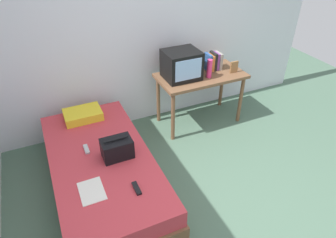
{
  "coord_description": "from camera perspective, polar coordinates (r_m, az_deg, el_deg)",
  "views": [
    {
      "loc": [
        -1.23,
        -1.55,
        2.5
      ],
      "look_at": [
        -0.07,
        0.99,
        0.58
      ],
      "focal_mm": 32.29,
      "sensor_mm": 36.0,
      "label": 1
    }
  ],
  "objects": [
    {
      "name": "desk",
      "position": [
        4.09,
        6.19,
        7.17
      ],
      "size": [
        1.16,
        0.6,
        0.73
      ],
      "color": "brown",
      "rests_on": "ground"
    },
    {
      "name": "pillow",
      "position": [
        3.71,
        -15.77,
        0.81
      ],
      "size": [
        0.43,
        0.31,
        0.1
      ],
      "primitive_type": "cube",
      "color": "yellow",
      "rests_on": "bed"
    },
    {
      "name": "remote_dark",
      "position": [
        2.75,
        -5.94,
        -12.85
      ],
      "size": [
        0.04,
        0.16,
        0.02
      ],
      "primitive_type": "cube",
      "color": "black",
      "rests_on": "bed"
    },
    {
      "name": "ground_plane",
      "position": [
        3.19,
        9.05,
        -17.76
      ],
      "size": [
        8.0,
        8.0,
        0.0
      ],
      "primitive_type": "plane",
      "color": "#4C6B56"
    },
    {
      "name": "remote_silver",
      "position": [
        3.24,
        -15.15,
        -5.51
      ],
      "size": [
        0.04,
        0.14,
        0.02
      ],
      "primitive_type": "cube",
      "color": "#B7B7BC",
      "rests_on": "bed"
    },
    {
      "name": "bed",
      "position": [
        3.29,
        -12.14,
        -10.08
      ],
      "size": [
        1.0,
        2.0,
        0.48
      ],
      "color": "brown",
      "rests_on": "ground"
    },
    {
      "name": "water_bottle",
      "position": [
        3.94,
        7.82,
        9.41
      ],
      "size": [
        0.07,
        0.07,
        0.24
      ],
      "primitive_type": "cylinder",
      "color": "#E53372",
      "rests_on": "desk"
    },
    {
      "name": "wall_back",
      "position": [
        3.95,
        -5.29,
        16.59
      ],
      "size": [
        5.2,
        0.1,
        2.6
      ],
      "primitive_type": "cube",
      "color": "silver",
      "rests_on": "ground"
    },
    {
      "name": "book_row",
      "position": [
        4.17,
        8.53,
        10.7
      ],
      "size": [
        0.2,
        0.17,
        0.24
      ],
      "color": "#2D5699",
      "rests_on": "desk"
    },
    {
      "name": "handbag",
      "position": [
        3.04,
        -9.59,
        -5.49
      ],
      "size": [
        0.3,
        0.2,
        0.22
      ],
      "color": "black",
      "rests_on": "bed"
    },
    {
      "name": "tv",
      "position": [
        3.87,
        2.57,
        10.2
      ],
      "size": [
        0.44,
        0.39,
        0.36
      ],
      "color": "black",
      "rests_on": "desk"
    },
    {
      "name": "picture_frame",
      "position": [
        4.14,
        12.36,
        9.55
      ],
      "size": [
        0.11,
        0.02,
        0.16
      ],
      "primitive_type": "cube",
      "color": "olive",
      "rests_on": "desk"
    },
    {
      "name": "magazine",
      "position": [
        2.81,
        -14.21,
        -13.03
      ],
      "size": [
        0.21,
        0.29,
        0.01
      ],
      "primitive_type": "cube",
      "color": "white",
      "rests_on": "bed"
    }
  ]
}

